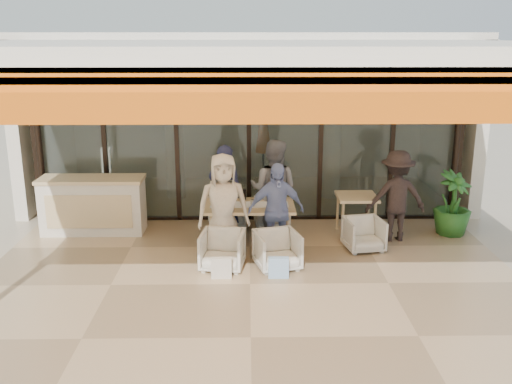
# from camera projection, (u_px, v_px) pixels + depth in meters

# --- Properties ---
(ground) EXTENTS (70.00, 70.00, 0.00)m
(ground) POSITION_uv_depth(u_px,v_px,m) (250.00, 286.00, 8.20)
(ground) COLOR #C6B293
(ground) RESTS_ON ground
(terrace_floor) EXTENTS (8.00, 6.00, 0.01)m
(terrace_floor) POSITION_uv_depth(u_px,v_px,m) (250.00, 285.00, 8.20)
(terrace_floor) COLOR tan
(terrace_floor) RESTS_ON ground
(terrace_structure) EXTENTS (8.00, 6.00, 3.40)m
(terrace_structure) POSITION_uv_depth(u_px,v_px,m) (249.00, 54.00, 7.08)
(terrace_structure) COLOR silver
(terrace_structure) RESTS_ON ground
(glass_storefront) EXTENTS (8.08, 0.10, 3.20)m
(glass_storefront) POSITION_uv_depth(u_px,v_px,m) (249.00, 139.00, 10.67)
(glass_storefront) COLOR #9EADA3
(glass_storefront) RESTS_ON ground
(interior_block) EXTENTS (9.05, 3.62, 3.52)m
(interior_block) POSITION_uv_depth(u_px,v_px,m) (249.00, 93.00, 12.73)
(interior_block) COLOR silver
(interior_block) RESTS_ON ground
(host_counter) EXTENTS (1.85, 0.65, 1.04)m
(host_counter) POSITION_uv_depth(u_px,v_px,m) (93.00, 205.00, 10.23)
(host_counter) COLOR silver
(host_counter) RESTS_ON ground
(dining_table) EXTENTS (1.50, 0.90, 0.93)m
(dining_table) POSITION_uv_depth(u_px,v_px,m) (249.00, 208.00, 9.54)
(dining_table) COLOR #E3BF8A
(dining_table) RESTS_ON ground
(chair_far_left) EXTENTS (0.72, 0.69, 0.64)m
(chair_far_left) POSITION_uv_depth(u_px,v_px,m) (227.00, 212.00, 10.54)
(chair_far_left) COLOR silver
(chair_far_left) RESTS_ON ground
(chair_far_right) EXTENTS (0.66, 0.63, 0.63)m
(chair_far_right) POSITION_uv_depth(u_px,v_px,m) (272.00, 212.00, 10.55)
(chair_far_right) COLOR silver
(chair_far_right) RESTS_ON ground
(chair_near_left) EXTENTS (0.72, 0.68, 0.66)m
(chair_near_left) POSITION_uv_depth(u_px,v_px,m) (222.00, 249.00, 8.71)
(chair_near_left) COLOR silver
(chair_near_left) RESTS_ON ground
(chair_near_right) EXTENTS (0.77, 0.74, 0.65)m
(chair_near_right) POSITION_uv_depth(u_px,v_px,m) (277.00, 249.00, 8.72)
(chair_near_right) COLOR silver
(chair_near_right) RESTS_ON ground
(diner_navy) EXTENTS (0.71, 0.57, 1.68)m
(diner_navy) POSITION_uv_depth(u_px,v_px,m) (225.00, 192.00, 9.92)
(diner_navy) COLOR #1B213B
(diner_navy) RESTS_ON ground
(diner_grey) EXTENTS (1.02, 0.90, 1.77)m
(diner_grey) POSITION_uv_depth(u_px,v_px,m) (273.00, 190.00, 9.92)
(diner_grey) COLOR slate
(diner_grey) RESTS_ON ground
(diner_cream) EXTENTS (0.91, 0.67, 1.71)m
(diner_cream) POSITION_uv_depth(u_px,v_px,m) (223.00, 206.00, 9.05)
(diner_cream) COLOR beige
(diner_cream) RESTS_ON ground
(diner_periwinkle) EXTENTS (0.97, 0.55, 1.56)m
(diner_periwinkle) POSITION_uv_depth(u_px,v_px,m) (276.00, 211.00, 9.08)
(diner_periwinkle) COLOR #7A90CB
(diner_periwinkle) RESTS_ON ground
(tote_bag_cream) EXTENTS (0.30, 0.10, 0.34)m
(tote_bag_cream) POSITION_uv_depth(u_px,v_px,m) (221.00, 269.00, 8.36)
(tote_bag_cream) COLOR silver
(tote_bag_cream) RESTS_ON ground
(tote_bag_blue) EXTENTS (0.30, 0.10, 0.34)m
(tote_bag_blue) POSITION_uv_depth(u_px,v_px,m) (279.00, 268.00, 8.38)
(tote_bag_blue) COLOR #99BFD8
(tote_bag_blue) RESTS_ON ground
(side_table) EXTENTS (0.70, 0.70, 0.74)m
(side_table) POSITION_uv_depth(u_px,v_px,m) (356.00, 201.00, 10.10)
(side_table) COLOR #E3BF8A
(side_table) RESTS_ON ground
(side_chair) EXTENTS (0.68, 0.65, 0.62)m
(side_chair) POSITION_uv_depth(u_px,v_px,m) (364.00, 233.00, 9.46)
(side_chair) COLOR silver
(side_chair) RESTS_ON ground
(standing_woman) EXTENTS (1.06, 0.64, 1.61)m
(standing_woman) POSITION_uv_depth(u_px,v_px,m) (396.00, 197.00, 9.78)
(standing_woman) COLOR black
(standing_woman) RESTS_ON ground
(potted_palm) EXTENTS (0.92, 0.92, 1.17)m
(potted_palm) POSITION_uv_depth(u_px,v_px,m) (453.00, 204.00, 10.11)
(potted_palm) COLOR #1E5919
(potted_palm) RESTS_ON ground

